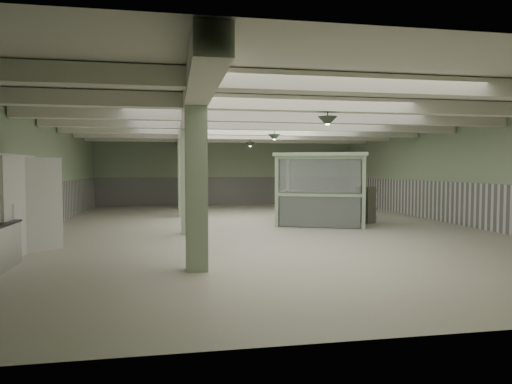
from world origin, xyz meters
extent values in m
plane|color=beige|center=(0.00, 0.00, 0.00)|extent=(20.00, 20.00, 0.00)
cube|color=beige|center=(0.00, 0.00, 3.60)|extent=(14.00, 20.00, 0.02)
cube|color=#97A987|center=(0.00, 10.00, 1.80)|extent=(14.00, 0.02, 3.60)
cube|color=#97A987|center=(0.00, -10.00, 1.80)|extent=(14.00, 0.02, 3.60)
cube|color=#97A987|center=(-7.00, 0.00, 1.80)|extent=(0.02, 20.00, 3.60)
cube|color=#97A987|center=(7.00, 0.00, 1.80)|extent=(0.02, 20.00, 3.60)
cube|color=silver|center=(-6.97, 0.00, 0.75)|extent=(0.05, 19.90, 1.50)
cube|color=silver|center=(6.97, 0.00, 0.75)|extent=(0.05, 19.90, 1.50)
cube|color=silver|center=(0.00, 9.97, 0.75)|extent=(13.90, 0.05, 1.50)
cube|color=silver|center=(-2.50, 0.00, 3.38)|extent=(0.45, 19.90, 0.40)
cube|color=silver|center=(0.00, -7.50, 3.42)|extent=(13.90, 0.35, 0.32)
cube|color=silver|center=(0.00, -5.00, 3.42)|extent=(13.90, 0.35, 0.32)
cube|color=silver|center=(0.00, -2.50, 3.42)|extent=(13.90, 0.35, 0.32)
cube|color=silver|center=(0.00, 0.00, 3.42)|extent=(13.90, 0.35, 0.32)
cube|color=silver|center=(0.00, 2.50, 3.42)|extent=(13.90, 0.35, 0.32)
cube|color=silver|center=(0.00, 5.00, 3.42)|extent=(13.90, 0.35, 0.32)
cube|color=silver|center=(0.00, 7.50, 3.42)|extent=(13.90, 0.35, 0.32)
cube|color=#A3B895|center=(-2.50, -6.00, 1.80)|extent=(0.42, 0.42, 3.60)
cube|color=#A3B895|center=(-2.50, -1.00, 1.80)|extent=(0.42, 0.42, 3.60)
cube|color=#A3B895|center=(-2.50, 4.00, 1.80)|extent=(0.42, 0.42, 3.60)
cube|color=#A3B895|center=(-2.50, 8.00, 1.80)|extent=(0.42, 0.42, 3.60)
cone|color=#2A3729|center=(0.50, -5.00, 3.05)|extent=(0.44, 0.44, 0.22)
cone|color=#2A3729|center=(0.50, 0.50, 3.05)|extent=(0.44, 0.44, 0.22)
cone|color=#2A3729|center=(0.50, 5.50, 3.05)|extent=(0.44, 0.44, 0.22)
cube|color=white|center=(-6.65, -4.00, 1.20)|extent=(0.65, 2.62, 2.40)
cube|color=white|center=(-6.29, -4.60, 1.20)|extent=(0.06, 0.98, 2.30)
cube|color=white|center=(-6.17, -3.29, 1.20)|extent=(0.81, 0.65, 2.30)
cube|color=silver|center=(-6.25, -4.60, 1.20)|extent=(0.02, 0.05, 0.30)
cube|color=silver|center=(-6.25, -3.40, 1.20)|extent=(0.02, 0.05, 0.30)
cube|color=#A3BF99|center=(0.52, 0.18, 1.20)|extent=(0.16, 0.16, 2.40)
cube|color=#A3BF99|center=(1.46, 2.39, 1.20)|extent=(0.16, 0.16, 2.40)
cube|color=#A3BF99|center=(3.17, -0.95, 1.20)|extent=(0.16, 0.16, 2.40)
cube|color=#A3BF99|center=(4.11, 1.26, 1.20)|extent=(0.16, 0.16, 2.40)
cube|color=#A3BF99|center=(2.32, 0.72, 2.46)|extent=(3.92, 3.66, 0.12)
cube|color=silver|center=(1.85, -0.38, 0.55)|extent=(2.49, 1.11, 1.05)
cube|color=silver|center=(1.85, -0.38, 1.78)|extent=(2.49, 1.11, 1.22)
cube|color=silver|center=(2.79, 1.82, 0.55)|extent=(2.49, 1.11, 1.05)
cube|color=silver|center=(2.79, 1.82, 1.78)|extent=(2.49, 1.11, 1.22)
cube|color=silver|center=(0.99, 1.28, 0.55)|extent=(0.92, 2.05, 1.05)
cube|color=silver|center=(0.99, 1.28, 1.78)|extent=(0.92, 2.05, 1.22)
cube|color=silver|center=(3.64, 0.16, 0.55)|extent=(0.92, 2.05, 1.05)
cube|color=silver|center=(3.64, 0.16, 1.78)|extent=(0.92, 2.05, 1.22)
cube|color=#5E5F4F|center=(3.96, 0.69, 0.66)|extent=(0.65, 0.74, 1.33)
camera|label=1|loc=(-2.94, -14.88, 2.00)|focal=32.00mm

